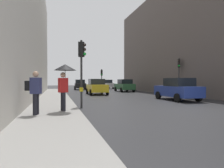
{
  "coord_description": "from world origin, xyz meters",
  "views": [
    {
      "loc": [
        -6.74,
        -8.76,
        1.53
      ],
      "look_at": [
        -1.43,
        9.75,
        1.23
      ],
      "focal_mm": 31.14,
      "sensor_mm": 36.0,
      "label": 1
    }
  ],
  "objects_px": {
    "car_dark_suv": "(80,85)",
    "car_yellow_taxi": "(97,87)",
    "car_white_compact": "(107,84)",
    "traffic_light_near_right": "(82,61)",
    "pedestrian_with_grey_backpack": "(35,90)",
    "traffic_light_far_median": "(102,76)",
    "pedestrian_with_umbrella": "(65,74)",
    "car_green_estate": "(124,85)",
    "car_blue_van": "(178,89)",
    "traffic_light_mid_street": "(179,70)"
  },
  "relations": [
    {
      "from": "traffic_light_far_median",
      "to": "car_yellow_taxi",
      "type": "bearing_deg",
      "value": -107.78
    },
    {
      "from": "car_dark_suv",
      "to": "car_yellow_taxi",
      "type": "bearing_deg",
      "value": -88.24
    },
    {
      "from": "car_dark_suv",
      "to": "pedestrian_with_grey_backpack",
      "type": "height_order",
      "value": "pedestrian_with_grey_backpack"
    },
    {
      "from": "pedestrian_with_umbrella",
      "to": "pedestrian_with_grey_backpack",
      "type": "distance_m",
      "value": 1.57
    },
    {
      "from": "car_dark_suv",
      "to": "car_white_compact",
      "type": "distance_m",
      "value": 5.99
    },
    {
      "from": "car_white_compact",
      "to": "pedestrian_with_umbrella",
      "type": "bearing_deg",
      "value": -108.25
    },
    {
      "from": "car_blue_van",
      "to": "car_white_compact",
      "type": "xyz_separation_m",
      "value": [
        0.29,
        23.6,
        0.0
      ]
    },
    {
      "from": "traffic_light_near_right",
      "to": "car_white_compact",
      "type": "bearing_deg",
      "value": 72.56
    },
    {
      "from": "traffic_light_mid_street",
      "to": "car_blue_van",
      "type": "xyz_separation_m",
      "value": [
        -2.88,
        -3.95,
        -1.78
      ]
    },
    {
      "from": "car_dark_suv",
      "to": "car_green_estate",
      "type": "xyz_separation_m",
      "value": [
        5.36,
        -8.27,
        0.0
      ]
    },
    {
      "from": "traffic_light_far_median",
      "to": "pedestrian_with_umbrella",
      "type": "height_order",
      "value": "traffic_light_far_median"
    },
    {
      "from": "car_dark_suv",
      "to": "car_yellow_taxi",
      "type": "relative_size",
      "value": 1.02
    },
    {
      "from": "car_yellow_taxi",
      "to": "pedestrian_with_grey_backpack",
      "type": "distance_m",
      "value": 14.31
    },
    {
      "from": "car_white_compact",
      "to": "car_yellow_taxi",
      "type": "distance_m",
      "value": 16.02
    },
    {
      "from": "traffic_light_near_right",
      "to": "pedestrian_with_grey_backpack",
      "type": "distance_m",
      "value": 3.76
    },
    {
      "from": "car_dark_suv",
      "to": "car_blue_van",
      "type": "distance_m",
      "value": 21.82
    },
    {
      "from": "car_dark_suv",
      "to": "pedestrian_with_umbrella",
      "type": "height_order",
      "value": "pedestrian_with_umbrella"
    },
    {
      "from": "car_dark_suv",
      "to": "pedestrian_with_umbrella",
      "type": "relative_size",
      "value": 2.01
    },
    {
      "from": "traffic_light_near_right",
      "to": "car_green_estate",
      "type": "xyz_separation_m",
      "value": [
        7.99,
        15.19,
        -1.77
      ]
    },
    {
      "from": "traffic_light_far_median",
      "to": "car_green_estate",
      "type": "relative_size",
      "value": 0.78
    },
    {
      "from": "traffic_light_mid_street",
      "to": "car_blue_van",
      "type": "height_order",
      "value": "traffic_light_mid_street"
    },
    {
      "from": "traffic_light_far_median",
      "to": "car_white_compact",
      "type": "bearing_deg",
      "value": 70.87
    },
    {
      "from": "traffic_light_near_right",
      "to": "pedestrian_with_grey_backpack",
      "type": "xyz_separation_m",
      "value": [
        -2.23,
        -2.63,
        -1.48
      ]
    },
    {
      "from": "traffic_light_near_right",
      "to": "traffic_light_mid_street",
      "type": "height_order",
      "value": "traffic_light_mid_street"
    },
    {
      "from": "car_yellow_taxi",
      "to": "car_blue_van",
      "type": "bearing_deg",
      "value": -60.2
    },
    {
      "from": "traffic_light_near_right",
      "to": "pedestrian_with_umbrella",
      "type": "height_order",
      "value": "traffic_light_near_right"
    },
    {
      "from": "traffic_light_near_right",
      "to": "car_white_compact",
      "type": "distance_m",
      "value": 27.17
    },
    {
      "from": "car_yellow_taxi",
      "to": "pedestrian_with_umbrella",
      "type": "bearing_deg",
      "value": -107.87
    },
    {
      "from": "traffic_light_mid_street",
      "to": "car_green_estate",
      "type": "distance_m",
      "value": 9.55
    },
    {
      "from": "car_white_compact",
      "to": "car_green_estate",
      "type": "bearing_deg",
      "value": -90.7
    },
    {
      "from": "car_dark_suv",
      "to": "pedestrian_with_umbrella",
      "type": "distance_m",
      "value": 25.64
    },
    {
      "from": "traffic_light_near_right",
      "to": "pedestrian_with_umbrella",
      "type": "xyz_separation_m",
      "value": [
        -1.03,
        -1.89,
        -0.8
      ]
    },
    {
      "from": "car_dark_suv",
      "to": "car_white_compact",
      "type": "xyz_separation_m",
      "value": [
        5.49,
        2.4,
        0.0
      ]
    },
    {
      "from": "car_blue_van",
      "to": "car_white_compact",
      "type": "bearing_deg",
      "value": 89.31
    },
    {
      "from": "car_yellow_taxi",
      "to": "car_green_estate",
      "type": "bearing_deg",
      "value": 42.23
    },
    {
      "from": "car_yellow_taxi",
      "to": "car_dark_suv",
      "type": "bearing_deg",
      "value": 91.76
    },
    {
      "from": "traffic_light_mid_street",
      "to": "car_dark_suv",
      "type": "relative_size",
      "value": 0.9
    },
    {
      "from": "pedestrian_with_umbrella",
      "to": "pedestrian_with_grey_backpack",
      "type": "bearing_deg",
      "value": -148.53
    },
    {
      "from": "car_green_estate",
      "to": "car_dark_suv",
      "type": "bearing_deg",
      "value": 122.94
    },
    {
      "from": "traffic_light_mid_street",
      "to": "traffic_light_far_median",
      "type": "relative_size",
      "value": 1.18
    },
    {
      "from": "car_green_estate",
      "to": "traffic_light_near_right",
      "type": "bearing_deg",
      "value": -117.76
    },
    {
      "from": "car_yellow_taxi",
      "to": "car_white_compact",
      "type": "bearing_deg",
      "value": 71.44
    },
    {
      "from": "car_green_estate",
      "to": "pedestrian_with_umbrella",
      "type": "relative_size",
      "value": 1.97
    },
    {
      "from": "car_blue_van",
      "to": "traffic_light_mid_street",
      "type": "bearing_deg",
      "value": 53.87
    },
    {
      "from": "traffic_light_near_right",
      "to": "pedestrian_with_grey_backpack",
      "type": "relative_size",
      "value": 2.17
    },
    {
      "from": "car_dark_suv",
      "to": "pedestrian_with_grey_backpack",
      "type": "bearing_deg",
      "value": -100.56
    },
    {
      "from": "car_green_estate",
      "to": "traffic_light_mid_street",
      "type": "bearing_deg",
      "value": -73.11
    },
    {
      "from": "traffic_light_far_median",
      "to": "car_yellow_taxi",
      "type": "xyz_separation_m",
      "value": [
        -2.07,
        -6.44,
        -1.38
      ]
    },
    {
      "from": "traffic_light_mid_street",
      "to": "traffic_light_far_median",
      "type": "xyz_separation_m",
      "value": [
        -5.63,
        10.91,
        -0.4
      ]
    },
    {
      "from": "car_dark_suv",
      "to": "pedestrian_with_grey_backpack",
      "type": "xyz_separation_m",
      "value": [
        -4.87,
        -26.09,
        0.29
      ]
    }
  ]
}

